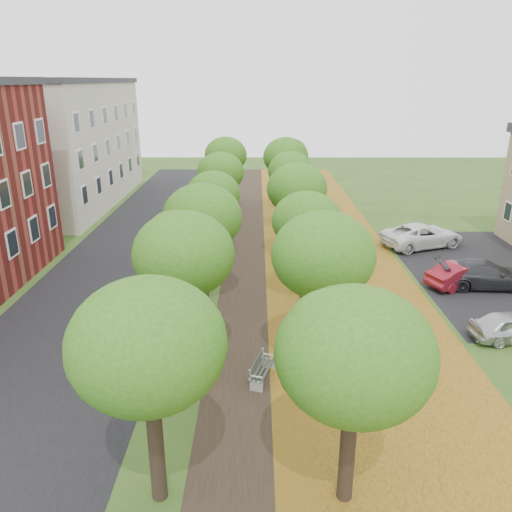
{
  "coord_description": "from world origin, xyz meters",
  "views": [
    {
      "loc": [
        0.33,
        -10.16,
        10.27
      ],
      "look_at": [
        0.27,
        11.73,
        2.5
      ],
      "focal_mm": 35.0,
      "sensor_mm": 36.0,
      "label": 1
    }
  ],
  "objects_px": {
    "car_grey": "(485,274)",
    "car_red": "(461,275)",
    "bench": "(261,369)",
    "car_white": "(422,235)"
  },
  "relations": [
    {
      "from": "car_red",
      "to": "car_white",
      "type": "relative_size",
      "value": 0.72
    },
    {
      "from": "car_grey",
      "to": "car_white",
      "type": "height_order",
      "value": "car_white"
    },
    {
      "from": "car_white",
      "to": "car_grey",
      "type": "bearing_deg",
      "value": 169.15
    },
    {
      "from": "car_red",
      "to": "car_white",
      "type": "xyz_separation_m",
      "value": [
        0.0,
        6.61,
        0.11
      ]
    },
    {
      "from": "bench",
      "to": "car_red",
      "type": "distance_m",
      "value": 13.65
    },
    {
      "from": "bench",
      "to": "car_white",
      "type": "xyz_separation_m",
      "value": [
        10.52,
        15.3,
        0.34
      ]
    },
    {
      "from": "car_grey",
      "to": "car_red",
      "type": "bearing_deg",
      "value": 86.93
    },
    {
      "from": "car_red",
      "to": "car_grey",
      "type": "xyz_separation_m",
      "value": [
        1.19,
        -0.11,
        0.07
      ]
    },
    {
      "from": "bench",
      "to": "car_white",
      "type": "bearing_deg",
      "value": -17.11
    },
    {
      "from": "car_red",
      "to": "car_white",
      "type": "bearing_deg",
      "value": -24.72
    }
  ]
}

